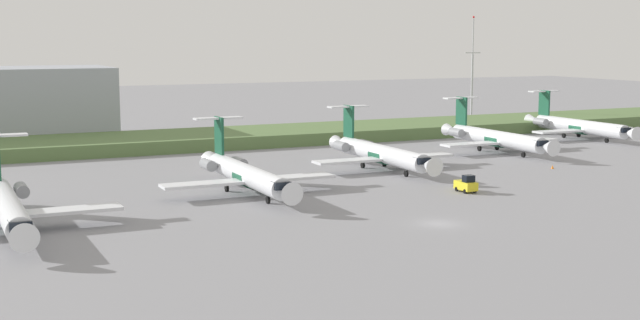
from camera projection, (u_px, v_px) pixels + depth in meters
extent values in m
plane|color=gray|center=(321.00, 182.00, 119.13)|extent=(500.00, 500.00, 0.00)
cube|color=#597542|center=(217.00, 138.00, 160.46)|extent=(320.00, 20.00, 2.32)
cylinder|color=silver|center=(8.00, 208.00, 88.54)|extent=(2.70, 24.00, 2.70)
cone|color=silver|center=(23.00, 235.00, 76.42)|extent=(2.70, 3.00, 2.70)
cube|color=black|center=(20.00, 225.00, 78.06)|extent=(2.03, 1.80, 0.90)
cylinder|color=#195138|center=(8.00, 209.00, 88.56)|extent=(2.76, 3.60, 2.76)
cube|color=silver|center=(69.00, 210.00, 90.19)|extent=(11.00, 3.20, 0.36)
cylinder|color=gray|center=(22.00, 190.00, 97.70)|extent=(1.50, 3.40, 1.50)
cylinder|color=gray|center=(16.00, 236.00, 82.07)|extent=(0.20, 0.20, 0.65)
cylinder|color=black|center=(17.00, 242.00, 82.14)|extent=(0.30, 0.90, 0.90)
cylinder|color=black|center=(26.00, 220.00, 91.77)|extent=(0.35, 0.90, 0.90)
cylinder|color=silver|center=(247.00, 175.00, 109.75)|extent=(2.70, 24.00, 2.70)
cone|color=silver|center=(287.00, 192.00, 97.63)|extent=(2.70, 3.00, 2.70)
cone|color=silver|center=(213.00, 161.00, 122.31)|extent=(2.30, 4.00, 2.29)
cube|color=black|center=(281.00, 185.00, 99.27)|extent=(2.02, 1.80, 0.90)
cylinder|color=#195138|center=(247.00, 176.00, 109.77)|extent=(2.76, 3.60, 2.76)
cube|color=silver|center=(205.00, 184.00, 106.47)|extent=(11.00, 3.20, 0.36)
cube|color=silver|center=(292.00, 177.00, 111.40)|extent=(11.00, 3.20, 0.36)
cube|color=#195138|center=(219.00, 135.00, 119.06)|extent=(0.36, 3.20, 5.20)
cube|color=silver|center=(218.00, 118.00, 118.98)|extent=(6.80, 1.80, 0.24)
cylinder|color=gray|center=(208.00, 165.00, 117.04)|extent=(1.50, 3.40, 1.50)
cylinder|color=gray|center=(239.00, 163.00, 118.92)|extent=(1.50, 3.40, 1.50)
cylinder|color=gray|center=(268.00, 195.00, 103.28)|extent=(0.20, 0.20, 0.65)
cylinder|color=black|center=(268.00, 200.00, 103.36)|extent=(0.30, 0.90, 0.90)
cylinder|color=black|center=(227.00, 188.00, 111.39)|extent=(0.35, 0.90, 0.90)
cylinder|color=black|center=(254.00, 186.00, 112.98)|extent=(0.35, 0.90, 0.90)
cylinder|color=silver|center=(381.00, 154.00, 129.77)|extent=(2.70, 24.00, 2.70)
cone|color=silver|center=(429.00, 166.00, 117.65)|extent=(2.70, 3.00, 2.70)
cone|color=silver|center=(340.00, 143.00, 142.33)|extent=(2.30, 4.00, 2.29)
cube|color=black|center=(422.00, 160.00, 119.29)|extent=(2.02, 1.80, 0.90)
cylinder|color=#195138|center=(381.00, 155.00, 129.79)|extent=(2.76, 3.60, 2.76)
cube|color=silver|center=(350.00, 161.00, 126.49)|extent=(11.00, 3.20, 0.36)
cube|color=silver|center=(418.00, 156.00, 131.42)|extent=(11.00, 3.20, 0.36)
cube|color=#195138|center=(349.00, 121.00, 139.08)|extent=(0.36, 3.20, 5.20)
cube|color=silver|center=(348.00, 107.00, 139.00)|extent=(6.80, 1.80, 0.24)
cylinder|color=gray|center=(341.00, 146.00, 137.06)|extent=(1.50, 3.40, 1.50)
cylinder|color=gray|center=(366.00, 145.00, 138.94)|extent=(1.50, 3.40, 1.50)
cylinder|color=gray|center=(406.00, 170.00, 123.30)|extent=(0.20, 0.20, 0.65)
cylinder|color=black|center=(406.00, 174.00, 123.38)|extent=(0.30, 0.90, 0.90)
cylinder|color=black|center=(363.00, 165.00, 131.41)|extent=(0.35, 0.90, 0.90)
cylinder|color=black|center=(384.00, 164.00, 133.00)|extent=(0.35, 0.90, 0.90)
cylinder|color=silver|center=(497.00, 138.00, 149.58)|extent=(2.70, 24.00, 2.70)
cone|color=silver|center=(548.00, 147.00, 137.47)|extent=(2.70, 3.00, 2.70)
cone|color=silver|center=(452.00, 130.00, 162.14)|extent=(2.30, 4.00, 2.29)
cube|color=black|center=(540.00, 143.00, 139.10)|extent=(2.03, 1.80, 0.90)
cylinder|color=#195138|center=(497.00, 139.00, 149.60)|extent=(2.76, 3.60, 2.76)
cube|color=silver|center=(472.00, 144.00, 146.30)|extent=(11.00, 3.20, 0.36)
cube|color=silver|center=(527.00, 141.00, 151.24)|extent=(11.00, 3.20, 0.36)
cube|color=#195138|center=(461.00, 111.00, 158.89)|extent=(0.36, 3.20, 5.20)
cube|color=silver|center=(461.00, 98.00, 158.82)|extent=(6.80, 1.80, 0.24)
cylinder|color=gray|center=(456.00, 132.00, 156.87)|extent=(1.50, 3.40, 1.50)
cylinder|color=gray|center=(477.00, 131.00, 158.75)|extent=(1.50, 3.40, 1.50)
cylinder|color=gray|center=(523.00, 151.00, 143.11)|extent=(0.20, 0.20, 0.65)
cylinder|color=black|center=(523.00, 155.00, 143.19)|extent=(0.30, 0.90, 0.90)
cylinder|color=black|center=(479.00, 149.00, 151.23)|extent=(0.35, 0.90, 0.90)
cylinder|color=black|center=(497.00, 147.00, 152.81)|extent=(0.35, 0.90, 0.90)
cylinder|color=silver|center=(580.00, 126.00, 169.44)|extent=(2.70, 24.00, 2.70)
cone|color=silver|center=(631.00, 133.00, 157.33)|extent=(2.70, 3.00, 2.70)
cone|color=silver|center=(534.00, 120.00, 182.01)|extent=(2.29, 4.00, 2.29)
cube|color=black|center=(623.00, 130.00, 158.97)|extent=(2.03, 1.80, 0.90)
cylinder|color=#195138|center=(580.00, 127.00, 169.46)|extent=(2.76, 3.60, 2.76)
cube|color=silver|center=(560.00, 131.00, 166.17)|extent=(11.00, 3.20, 0.36)
cube|color=silver|center=(606.00, 129.00, 171.10)|extent=(11.00, 3.20, 0.36)
cube|color=#195138|center=(544.00, 103.00, 178.75)|extent=(0.36, 3.20, 5.20)
cube|color=silver|center=(544.00, 91.00, 178.68)|extent=(6.80, 1.80, 0.24)
cylinder|color=gray|center=(541.00, 122.00, 176.73)|extent=(1.50, 3.40, 1.50)
cylinder|color=gray|center=(558.00, 121.00, 178.61)|extent=(1.50, 3.40, 1.50)
cylinder|color=gray|center=(607.00, 138.00, 162.97)|extent=(0.20, 0.20, 0.65)
cylinder|color=black|center=(607.00, 140.00, 163.05)|extent=(0.30, 0.90, 0.90)
cylinder|color=black|center=(564.00, 136.00, 171.09)|extent=(0.35, 0.90, 0.90)
cylinder|color=black|center=(579.00, 135.00, 172.68)|extent=(0.35, 0.90, 0.90)
cylinder|color=#B2B2B7|center=(472.00, 88.00, 204.83)|extent=(0.50, 0.50, 15.93)
cylinder|color=#B2B2B7|center=(473.00, 36.00, 203.09)|extent=(0.28, 0.28, 8.58)
cube|color=#B2B2B7|center=(473.00, 53.00, 203.64)|extent=(4.40, 0.20, 0.20)
sphere|color=red|center=(474.00, 17.00, 202.44)|extent=(0.50, 0.50, 0.50)
cube|color=yellow|center=(466.00, 186.00, 111.11)|extent=(1.70, 3.20, 1.10)
cube|color=black|center=(469.00, 179.00, 110.46)|extent=(1.36, 1.10, 0.90)
cylinder|color=black|center=(465.00, 191.00, 110.01)|extent=(0.22, 0.60, 0.60)
cylinder|color=black|center=(475.00, 190.00, 110.64)|extent=(0.22, 0.60, 0.60)
cylinder|color=black|center=(457.00, 189.00, 111.73)|extent=(0.22, 0.60, 0.60)
cylinder|color=black|center=(466.00, 188.00, 112.36)|extent=(0.22, 0.60, 0.60)
cone|color=orange|center=(552.00, 167.00, 130.86)|extent=(0.44, 0.44, 0.55)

